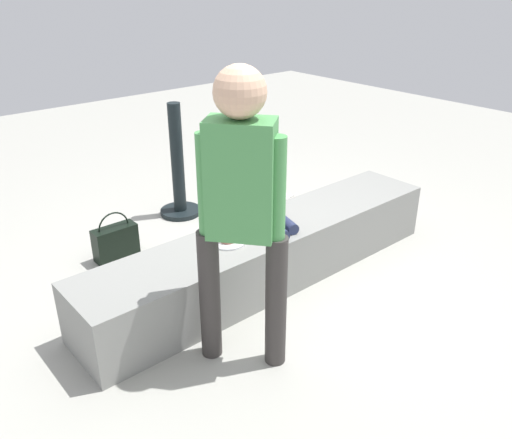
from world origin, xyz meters
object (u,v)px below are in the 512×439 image
at_px(cake_box_white, 270,203).
at_px(party_cup_red, 190,248).
at_px(adult_standing, 241,199).
at_px(cake_plate, 228,239).
at_px(child_seated, 269,198).
at_px(gift_bag, 247,179).
at_px(water_bottle_near_gift, 241,237).
at_px(handbag_black_leather, 116,242).

bearing_deg(cake_box_white, party_cup_red, -168.72).
distance_m(adult_standing, cake_plate, 0.81).
bearing_deg(cake_plate, child_seated, -1.31).
relative_size(child_seated, gift_bag, 1.57).
distance_m(child_seated, adult_standing, 0.90).
relative_size(adult_standing, cake_plate, 7.17).
bearing_deg(adult_standing, party_cup_red, 69.62).
height_order(cake_plate, water_bottle_near_gift, cake_plate).
relative_size(child_seated, adult_standing, 0.30).
xyz_separation_m(water_bottle_near_gift, party_cup_red, (-0.36, 0.18, -0.05)).
height_order(child_seated, water_bottle_near_gift, child_seated).
bearing_deg(party_cup_red, handbag_black_leather, 147.15).
relative_size(cake_plate, cake_box_white, 0.68).
xyz_separation_m(adult_standing, water_bottle_near_gift, (0.80, 1.01, -0.88)).
bearing_deg(cake_box_white, child_seated, -132.33).
bearing_deg(cake_box_white, handbag_black_leather, 176.32).
xyz_separation_m(gift_bag, cake_box_white, (-0.11, -0.46, -0.07)).
relative_size(party_cup_red, cake_box_white, 0.27).
relative_size(cake_plate, party_cup_red, 2.46).
xyz_separation_m(gift_bag, party_cup_red, (-1.13, -0.66, -0.09)).
relative_size(party_cup_red, handbag_black_leather, 0.24).
distance_m(child_seated, handbag_black_leather, 1.28).
bearing_deg(handbag_black_leather, gift_bag, 12.98).
distance_m(adult_standing, water_bottle_near_gift, 1.56).
relative_size(gift_bag, cake_box_white, 0.93).
bearing_deg(gift_bag, water_bottle_near_gift, -132.25).
distance_m(adult_standing, party_cup_red, 1.58).
distance_m(water_bottle_near_gift, party_cup_red, 0.41).
relative_size(adult_standing, gift_bag, 5.23).
xyz_separation_m(adult_standing, cake_plate, (0.31, 0.52, -0.54)).
distance_m(cake_plate, gift_bag, 1.86).
relative_size(adult_standing, party_cup_red, 17.66).
distance_m(water_bottle_near_gift, cake_box_white, 0.76).
bearing_deg(gift_bag, child_seated, -124.36).
distance_m(cake_plate, handbag_black_leather, 1.06).
relative_size(water_bottle_near_gift, handbag_black_leather, 0.54).
xyz_separation_m(party_cup_red, handbag_black_leather, (-0.46, 0.30, 0.09)).
bearing_deg(adult_standing, handbag_black_leather, 90.57).
bearing_deg(party_cup_red, water_bottle_near_gift, -26.85).
distance_m(cake_box_white, handbag_black_leather, 1.48).
distance_m(child_seated, gift_bag, 1.70).
xyz_separation_m(adult_standing, gift_bag, (1.57, 1.86, -0.84)).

